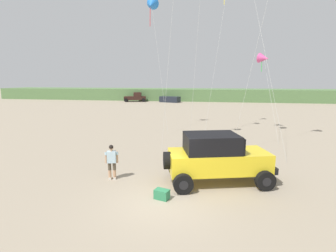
{
  "coord_description": "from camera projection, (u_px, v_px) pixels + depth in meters",
  "views": [
    {
      "loc": [
        1.84,
        -9.01,
        4.62
      ],
      "look_at": [
        -0.36,
        3.12,
        2.41
      ],
      "focal_mm": 27.6,
      "sensor_mm": 36.0,
      "label": 1
    }
  ],
  "objects": [
    {
      "name": "ground_plane",
      "position": [
        163.0,
        202.0,
        9.86
      ],
      "size": [
        220.0,
        220.0,
        0.0
      ],
      "primitive_type": "plane",
      "color": "gray"
    },
    {
      "name": "dune_ridge",
      "position": [
        186.0,
        94.0,
        59.71
      ],
      "size": [
        90.0,
        9.16,
        2.58
      ],
      "primitive_type": "cube",
      "color": "#567A47",
      "rests_on": "ground_plane"
    },
    {
      "name": "jeep",
      "position": [
        217.0,
        157.0,
        11.57
      ],
      "size": [
        5.02,
        3.45,
        2.26
      ],
      "color": "yellow",
      "rests_on": "ground_plane"
    },
    {
      "name": "person_watching",
      "position": [
        112.0,
        160.0,
        12.0
      ],
      "size": [
        0.61,
        0.38,
        1.67
      ],
      "color": "tan",
      "rests_on": "ground_plane"
    },
    {
      "name": "cooler_box",
      "position": [
        162.0,
        194.0,
        10.12
      ],
      "size": [
        0.64,
        0.51,
        0.38
      ],
      "primitive_type": "cube",
      "rotation": [
        0.0,
        0.0,
        -0.29
      ],
      "color": "#2D7F51",
      "rests_on": "ground_plane"
    },
    {
      "name": "distant_pickup",
      "position": [
        136.0,
        97.0,
        55.38
      ],
      "size": [
        4.91,
        3.32,
        1.98
      ],
      "color": "black",
      "rests_on": "ground_plane"
    },
    {
      "name": "distant_sedan",
      "position": [
        170.0,
        99.0,
        53.79
      ],
      "size": [
        4.53,
        3.01,
        1.2
      ],
      "primitive_type": "cube",
      "rotation": [
        0.0,
        0.0,
        -0.34
      ],
      "color": "#1E232D",
      "rests_on": "ground_plane"
    },
    {
      "name": "kite_yellow_diamond",
      "position": [
        264.0,
        58.0,
        22.45
      ],
      "size": [
        1.41,
        5.64,
        7.0
      ],
      "color": "#E04C93",
      "rests_on": "ground_plane"
    },
    {
      "name": "kite_pink_ribbon",
      "position": [
        152.0,
        5.0,
        22.86
      ],
      "size": [
        2.54,
        3.09,
        11.87
      ],
      "color": "blue",
      "rests_on": "ground_plane"
    }
  ]
}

